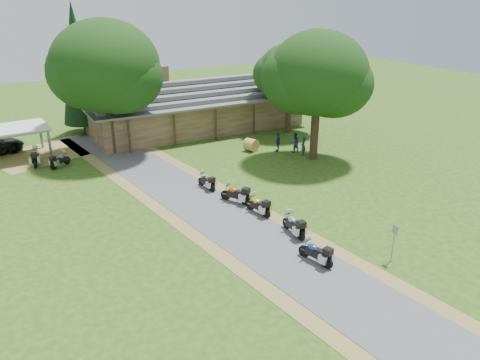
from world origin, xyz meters
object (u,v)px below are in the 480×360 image
motorcycle_row_e (206,181)px  motorcycle_carport_b (60,159)px  carport (10,144)px  motorcycle_row_a (316,251)px  motorcycle_row_c (258,204)px  motorcycle_carport_a (35,156)px  motorcycle_row_b (294,224)px  lodge (195,104)px  motorcycle_row_d (236,193)px  hay_bale (251,145)px

motorcycle_row_e → motorcycle_carport_b: motorcycle_carport_b is taller
carport → motorcycle_row_a: carport is taller
motorcycle_row_c → motorcycle_carport_a: (-10.78, 15.91, 0.07)m
motorcycle_row_c → motorcycle_carport_b: size_ratio=1.03×
carport → motorcycle_row_b: (12.72, -21.51, -0.64)m
motorcycle_row_b → motorcycle_row_c: motorcycle_row_b is taller
carport → lodge: bearing=0.0°
carport → motorcycle_row_b: carport is taller
motorcycle_row_a → motorcycle_row_e: (-0.75, 11.26, -0.05)m
carport → motorcycle_row_a: 27.24m
lodge → motorcycle_row_d: bearing=-105.8°
carport → motorcycle_carport_a: size_ratio=2.93×
carport → motorcycle_row_a: (11.99, -24.45, -0.66)m
motorcycle_row_d → motorcycle_row_e: bearing=-17.7°
motorcycle_row_a → hay_bale: bearing=-33.6°
motorcycle_row_e → motorcycle_row_c: bearing=-176.9°
lodge → motorcycle_row_a: bearing=-100.7°
hay_bale → motorcycle_carport_a: bearing=162.8°
motorcycle_row_d → motorcycle_carport_b: size_ratio=1.11×
motorcycle_row_d → motorcycle_row_a: bearing=150.8°
motorcycle_carport_b → hay_bale: (14.94, -3.69, -0.08)m
motorcycle_row_b → hay_bale: motorcycle_row_b is taller
lodge → motorcycle_row_d: size_ratio=10.88×
carport → motorcycle_row_b: bearing=-63.8°
lodge → motorcycle_row_d: 18.27m
motorcycle_row_b → motorcycle_carport_a: 22.14m
motorcycle_row_b → motorcycle_row_d: (-0.83, 5.29, 0.02)m
motorcycle_row_e → motorcycle_carport_a: motorcycle_carport_a is taller
motorcycle_row_b → hay_bale: size_ratio=1.81×
lodge → motorcycle_row_a: size_ratio=11.54×
carport → hay_bale: carport is taller
carport → motorcycle_carport_a: 2.91m
lodge → motorcycle_row_e: bearing=-111.1°
carport → hay_bale: 19.58m
motorcycle_row_d → motorcycle_row_e: motorcycle_row_d is taller
motorcycle_row_a → lodge: bearing=-24.6°
motorcycle_row_a → motorcycle_row_b: size_ratio=0.97×
motorcycle_row_a → motorcycle_row_d: motorcycle_row_d is taller
motorcycle_row_d → hay_bale: bearing=-65.2°
carport → motorcycle_carport_a: bearing=-61.5°
motorcycle_row_b → motorcycle_row_c: (-0.39, 3.20, -0.03)m
motorcycle_carport_b → lodge: bearing=-17.0°
lodge → motorcycle_row_b: (-4.12, -22.79, -1.80)m
lodge → motorcycle_carport_a: bearing=-166.5°
motorcycle_row_a → motorcycle_row_c: size_ratio=1.02×
motorcycle_row_a → motorcycle_row_c: (0.33, 6.15, -0.01)m
motorcycle_row_e → motorcycle_row_b: bearing=-178.8°
motorcycle_carport_b → motorcycle_row_e: bearing=-86.5°
lodge → motorcycle_row_a: lodge is taller
lodge → motorcycle_row_b: size_ratio=11.21×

